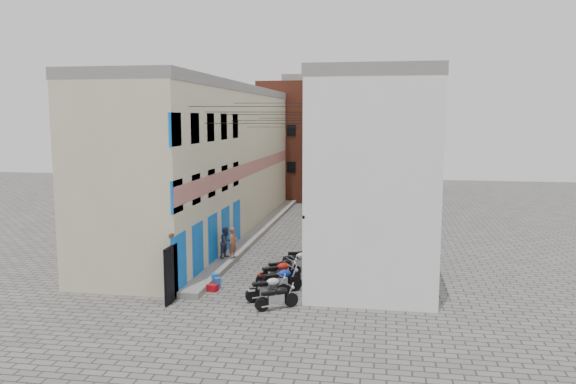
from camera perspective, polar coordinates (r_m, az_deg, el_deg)
The scene contains 21 objects.
ground at distance 22.10m, azimuth -5.12°, elevation -11.08°, with size 90.00×90.00×0.00m, color #585552.
plinth at distance 34.75m, azimuth -2.94°, elevation -3.92°, with size 0.90×26.00×0.25m, color slate.
building_left at distance 34.86m, azimuth -7.72°, elevation 3.32°, with size 5.10×27.00×9.00m.
building_right at distance 33.32m, azimuth 8.94°, elevation 3.11°, with size 5.94×26.00×9.00m.
building_far_brick_left at distance 48.84m, azimuth 0.92°, elevation 5.19°, with size 6.00×6.00×10.00m, color brown.
building_far_brick_right at distance 50.38m, azimuth 6.91°, elevation 4.07°, with size 5.00×6.00×8.00m, color brown.
building_far_concrete at distance 54.52m, azimuth 3.98°, elevation 5.95°, with size 8.00×5.00×11.00m, color slate.
far_shopfront at distance 46.12m, azimuth 2.84°, elevation 0.30°, with size 2.00×0.30×2.40m, color black.
overhead_wires at distance 28.39m, azimuth -1.33°, elevation 7.72°, with size 5.80×13.02×1.32m.
motorcycle_a at distance 21.11m, azimuth -1.15°, elevation -10.53°, with size 0.54×1.72×1.00m, color black, non-canonical shape.
motorcycle_b at distance 22.05m, azimuth -2.03°, elevation -9.63°, with size 0.58×1.85×1.07m, color #B9B8BE, non-canonical shape.
motorcycle_c at distance 22.88m, azimuth -0.89°, elevation -8.86°, with size 0.64×2.02×1.17m, color #0B25A9, non-canonical shape.
motorcycle_d at distance 23.87m, azimuth -0.97°, elevation -8.13°, with size 0.65×2.05×1.19m, color #99120A, non-canonical shape.
motorcycle_e at distance 24.92m, azimuth -0.60°, elevation -7.64°, with size 0.56×1.78×1.03m, color black, non-canonical shape.
motorcycle_f at distance 25.77m, azimuth 0.98°, elevation -7.00°, with size 0.62×1.97×1.14m, color #ADACB1, non-canonical shape.
motorcycle_g at distance 26.64m, azimuth 1.38°, elevation -6.59°, with size 0.58×1.84×1.07m, color black, non-canonical shape.
person_a at distance 27.47m, azimuth -5.60°, elevation -5.16°, with size 0.56×0.37×1.53m, color brown.
person_b at distance 27.64m, azimuth -6.30°, elevation -5.11°, with size 0.73×0.57×1.51m, color #393A56.
water_jug_near at distance 23.81m, azimuth -7.17°, elevation -9.16°, with size 0.28×0.28×0.45m, color #235AB2.
water_jug_far at distance 24.34m, azimuth -7.44°, elevation -8.77°, with size 0.30×0.30×0.47m, color blue.
red_crate at distance 23.50m, azimuth -7.70°, elevation -9.61°, with size 0.44×0.33×0.28m, color #AA0C15.
Camera 1 is at (5.40, -20.23, 7.07)m, focal length 35.00 mm.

